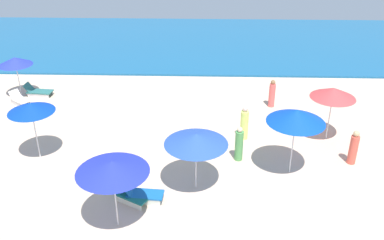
# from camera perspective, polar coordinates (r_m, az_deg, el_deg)

# --- Properties ---
(ocean) EXTENTS (60.00, 13.90, 0.12)m
(ocean) POSITION_cam_1_polar(r_m,az_deg,el_deg) (33.34, 2.08, 10.31)
(ocean) COLOR #185A8B
(ocean) RESTS_ON ground_plane
(umbrella_0) EXTENTS (2.26, 2.26, 2.82)m
(umbrella_0) POSITION_cam_1_polar(r_m,az_deg,el_deg) (16.67, 13.74, 0.52)
(umbrella_0) COLOR silver
(umbrella_0) RESTS_ON ground_plane
(umbrella_1) EXTENTS (1.82, 1.82, 2.31)m
(umbrella_1) POSITION_cam_1_polar(r_m,az_deg,el_deg) (25.10, -22.55, 7.26)
(umbrella_1) COLOR silver
(umbrella_1) RESTS_ON ground_plane
(lounge_chair_1_0) EXTENTS (1.32, 1.19, 0.68)m
(lounge_chair_1_0) POSITION_cam_1_polar(r_m,az_deg,el_deg) (24.81, -22.01, 2.56)
(lounge_chair_1_0) COLOR silver
(lounge_chair_1_0) RESTS_ON ground_plane
(lounge_chair_1_1) EXTENTS (1.56, 0.78, 0.71)m
(lounge_chair_1_1) POSITION_cam_1_polar(r_m,az_deg,el_deg) (25.55, -19.85, 3.62)
(lounge_chair_1_1) COLOR silver
(lounge_chair_1_1) RESTS_ON ground_plane
(umbrella_2) EXTENTS (1.90, 1.90, 2.57)m
(umbrella_2) POSITION_cam_1_polar(r_m,az_deg,el_deg) (18.49, -20.71, 1.56)
(umbrella_2) COLOR silver
(umbrella_2) RESTS_ON ground_plane
(umbrella_3) EXTENTS (2.37, 2.37, 2.58)m
(umbrella_3) POSITION_cam_1_polar(r_m,az_deg,el_deg) (13.80, -10.60, -6.11)
(umbrella_3) COLOR silver
(umbrella_3) RESTS_ON ground_plane
(lounge_chair_3_0) EXTENTS (1.46, 1.21, 0.78)m
(lounge_chair_3_0) POSITION_cam_1_polar(r_m,az_deg,el_deg) (15.99, -8.11, -9.77)
(lounge_chair_3_0) COLOR silver
(lounge_chair_3_0) RESTS_ON ground_plane
(lounge_chair_3_1) EXTENTS (1.50, 0.71, 0.77)m
(lounge_chair_3_1) POSITION_cam_1_polar(r_m,az_deg,el_deg) (15.96, -6.67, -9.76)
(lounge_chair_3_1) COLOR silver
(lounge_chair_3_1) RESTS_ON ground_plane
(umbrella_5) EXTENTS (2.37, 2.37, 2.36)m
(umbrella_5) POSITION_cam_1_polar(r_m,az_deg,el_deg) (15.49, 0.55, -2.54)
(umbrella_5) COLOR silver
(umbrella_5) RESTS_ON ground_plane
(umbrella_6) EXTENTS (2.00, 2.00, 2.55)m
(umbrella_6) POSITION_cam_1_polar(r_m,az_deg,el_deg) (19.75, 18.34, 3.46)
(umbrella_6) COLOR silver
(umbrella_6) RESTS_ON ground_plane
(beachgoer_0) EXTENTS (0.44, 0.44, 1.51)m
(beachgoer_0) POSITION_cam_1_polar(r_m,az_deg,el_deg) (22.97, 10.62, 3.42)
(beachgoer_0) COLOR #F15E5A
(beachgoer_0) RESTS_ON ground_plane
(beachgoer_2) EXTENTS (0.46, 0.46, 1.52)m
(beachgoer_2) POSITION_cam_1_polar(r_m,az_deg,el_deg) (18.91, 20.74, -3.54)
(beachgoer_2) COLOR #E55846
(beachgoer_2) RESTS_ON ground_plane
(beachgoer_4) EXTENTS (0.47, 0.47, 1.63)m
(beachgoer_4) POSITION_cam_1_polar(r_m,az_deg,el_deg) (19.61, 6.99, -0.51)
(beachgoer_4) COLOR #E0F66F
(beachgoer_4) RESTS_ON ground_plane
(beachgoer_5) EXTENTS (0.39, 0.39, 1.56)m
(beachgoer_5) POSITION_cam_1_polar(r_m,az_deg,el_deg) (18.02, 6.29, -3.29)
(beachgoer_5) COLOR #519950
(beachgoer_5) RESTS_ON ground_plane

